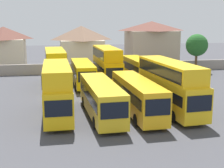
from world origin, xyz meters
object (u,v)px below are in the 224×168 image
object	(u,v)px
bus_5	(55,66)
house_terrace_left	(4,47)
bus_8	(139,69)
bus_4	(170,83)
bus_6	(83,72)
house_terrace_right	(151,43)
tree_left_of_lot	(197,45)
bus_2	(101,97)
house_terrace_centre	(82,46)
bus_1	(57,88)
bus_3	(137,95)
bus_7	(107,63)

from	to	relation	value
bus_5	house_terrace_left	world-z (taller)	house_terrace_left
bus_8	bus_4	bearing A→B (deg)	-5.46
bus_6	bus_4	bearing A→B (deg)	27.05
house_terrace_right	tree_left_of_lot	distance (m)	11.62
bus_2	bus_6	distance (m)	14.98
bus_8	house_terrace_centre	size ratio (longest dim) A/B	1.22
bus_8	house_terrace_left	world-z (taller)	house_terrace_left
bus_1	bus_2	xyz separation A→B (m)	(4.08, -0.65, -0.91)
bus_4	bus_5	world-z (taller)	bus_5
bus_2	bus_8	world-z (taller)	bus_8
bus_3	bus_7	world-z (taller)	bus_7
bus_3	bus_7	xyz separation A→B (m)	(-0.34, 15.36, 1.00)
bus_3	house_terrace_right	world-z (taller)	house_terrace_right
bus_4	bus_1	bearing A→B (deg)	-93.83
bus_3	house_terrace_left	world-z (taller)	house_terrace_left
bus_4	house_terrace_left	world-z (taller)	house_terrace_left
bus_3	house_terrace_left	bearing A→B (deg)	-155.25
bus_4	tree_left_of_lot	distance (m)	26.25
bus_5	tree_left_of_lot	distance (m)	26.02
bus_8	house_terrace_right	distance (m)	20.15
bus_2	house_terrace_left	distance (m)	37.01
bus_1	bus_5	size ratio (longest dim) A/B	0.94
house_terrace_left	bus_3	bearing A→B (deg)	-63.71
bus_2	bus_7	distance (m)	15.85
bus_5	bus_6	xyz separation A→B (m)	(3.74, 0.12, -0.99)
bus_1	bus_3	size ratio (longest dim) A/B	0.86
bus_2	bus_3	size ratio (longest dim) A/B	0.99
bus_1	house_terrace_left	distance (m)	35.07
bus_2	bus_5	distance (m)	15.42
bus_5	house_terrace_right	distance (m)	27.15
bus_3	bus_4	world-z (taller)	bus_4
bus_5	bus_6	distance (m)	3.87
bus_2	bus_3	xyz separation A→B (m)	(3.58, 0.12, 0.05)
bus_2	house_terrace_centre	world-z (taller)	house_terrace_centre
bus_4	bus_6	world-z (taller)	bus_4
bus_6	house_terrace_left	xyz separation A→B (m)	(-13.08, 19.47, 2.13)
bus_5	house_terrace_left	bearing A→B (deg)	-156.28
bus_7	house_terrace_centre	size ratio (longest dim) A/B	1.18
bus_4	bus_8	xyz separation A→B (m)	(0.85, 14.43, -0.81)
bus_1	bus_7	size ratio (longest dim) A/B	0.99
bus_3	bus_2	bearing A→B (deg)	-89.68
bus_2	house_terrace_right	bearing A→B (deg)	153.26
bus_2	bus_3	bearing A→B (deg)	89.95
bus_6	house_terrace_left	bearing A→B (deg)	-146.37
house_terrace_centre	bus_5	bearing A→B (deg)	-105.66
bus_6	bus_7	xyz separation A→B (m)	(3.54, 0.51, 1.07)
bus_2	bus_7	xyz separation A→B (m)	(3.24, 15.48, 1.05)
bus_4	bus_7	bearing A→B (deg)	-169.29
house_terrace_centre	tree_left_of_lot	bearing A→B (deg)	-29.55
bus_6	house_terrace_centre	bearing A→B (deg)	174.86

